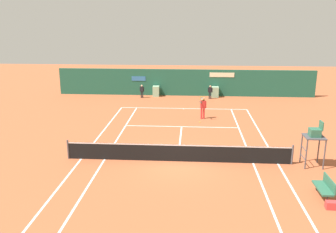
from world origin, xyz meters
name	(u,v)px	position (x,y,z in m)	size (l,w,h in m)	color
ground_plane	(178,157)	(0.00, 0.58, 0.00)	(80.00, 80.00, 0.01)	#B25633
tennis_net	(178,152)	(0.00, 0.00, 0.51)	(12.10, 0.10, 1.07)	#4C4C51
sponsor_back_wall	(185,83)	(0.01, 16.97, 1.25)	(25.00, 1.02, 2.58)	#1E5642
umpire_chair	(315,136)	(6.98, -0.13, 1.63)	(1.00, 1.00, 2.42)	#47474C
player_bench	(325,186)	(6.45, -3.61, 0.51)	(0.54, 1.43, 0.88)	#38383D
player_on_baseline	(203,106)	(1.53, 8.58, 0.99)	(0.54, 0.78, 1.87)	red
ball_kid_centre_post	(210,91)	(2.40, 15.62, 0.74)	(0.43, 0.19, 1.29)	black
ball_kid_right_post	(142,90)	(-4.09, 15.62, 0.73)	(0.42, 0.20, 1.26)	black
tennis_ball_near_service_line	(200,122)	(1.32, 7.54, 0.03)	(0.07, 0.07, 0.07)	#CCE033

